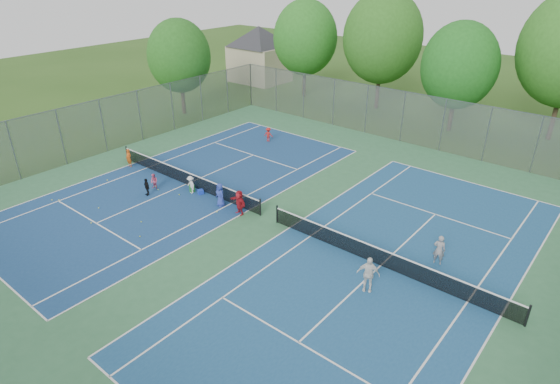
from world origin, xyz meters
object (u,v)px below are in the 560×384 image
(instructor, at_px, (439,250))
(ball_hopper, at_px, (192,188))
(net_left, at_px, (186,178))
(ball_crate, at_px, (201,192))
(net_right, at_px, (382,258))

(instructor, bearing_deg, ball_hopper, -4.16)
(net_left, distance_m, ball_crate, 1.80)
(net_left, xyz_separation_m, ball_hopper, (1.14, -0.48, -0.21))
(net_left, height_order, instructor, instructor)
(net_right, height_order, ball_crate, net_right)
(net_right, relative_size, ball_hopper, 25.79)
(ball_crate, bearing_deg, net_left, 169.38)
(ball_hopper, bearing_deg, ball_crate, 14.00)
(net_left, height_order, ball_crate, net_left)
(ball_crate, distance_m, instructor, 14.41)
(net_right, xyz_separation_m, instructor, (1.97, 1.89, 0.32))
(net_right, xyz_separation_m, ball_hopper, (-12.86, -0.48, -0.21))
(instructor, bearing_deg, net_left, -6.48)
(net_left, bearing_deg, instructor, 6.74)
(net_left, relative_size, ball_crate, 39.61)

